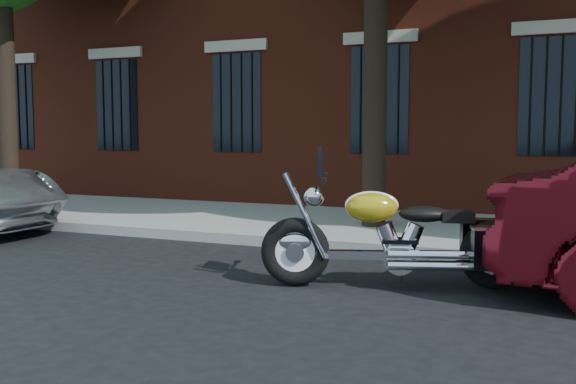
% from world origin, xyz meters
% --- Properties ---
extents(ground, '(120.00, 120.00, 0.00)m').
position_xyz_m(ground, '(0.00, 0.00, 0.00)').
color(ground, black).
rests_on(ground, ground).
extents(curb, '(40.00, 0.16, 0.15)m').
position_xyz_m(curb, '(0.00, 1.38, 0.07)').
color(curb, gray).
rests_on(curb, ground).
extents(sidewalk, '(40.00, 3.60, 0.15)m').
position_xyz_m(sidewalk, '(0.00, 3.26, 0.07)').
color(sidewalk, gray).
rests_on(sidewalk, ground).
extents(motorcycle, '(2.84, 1.37, 1.45)m').
position_xyz_m(motorcycle, '(1.75, -0.30, 0.49)').
color(motorcycle, black).
rests_on(motorcycle, ground).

